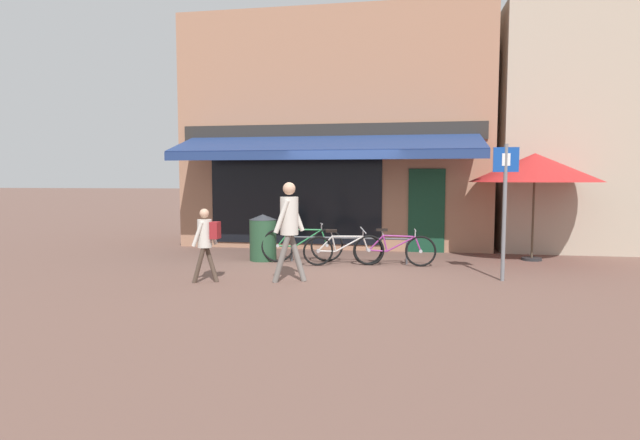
# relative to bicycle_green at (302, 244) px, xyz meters

# --- Properties ---
(ground_plane) EXTENTS (160.00, 160.00, 0.00)m
(ground_plane) POSITION_rel_bicycle_green_xyz_m (0.87, -0.61, -0.39)
(ground_plane) COLOR brown
(shop_front) EXTENTS (8.24, 4.65, 6.23)m
(shop_front) POSITION_rel_bicycle_green_xyz_m (0.31, 3.46, 2.72)
(shop_front) COLOR #9E7056
(shop_front) RESTS_ON ground_plane
(neighbour_building) EXTENTS (6.49, 4.00, 6.17)m
(neighbour_building) POSITION_rel_bicycle_green_xyz_m (7.88, 3.98, 2.69)
(neighbour_building) COLOR tan
(neighbour_building) RESTS_ON ground_plane
(bike_rack_rail) EXTENTS (2.65, 0.04, 0.57)m
(bike_rack_rail) POSITION_rel_bicycle_green_xyz_m (1.02, 0.05, 0.06)
(bike_rack_rail) COLOR #47494F
(bike_rack_rail) RESTS_ON ground_plane
(bicycle_green) EXTENTS (1.80, 0.64, 0.88)m
(bicycle_green) POSITION_rel_bicycle_green_xyz_m (0.00, 0.00, 0.00)
(bicycle_green) COLOR black
(bicycle_green) RESTS_ON ground_plane
(bicycle_silver) EXTENTS (1.69, 0.65, 0.82)m
(bicycle_silver) POSITION_rel_bicycle_green_xyz_m (0.95, -0.32, -0.04)
(bicycle_silver) COLOR black
(bicycle_silver) RESTS_ON ground_plane
(bicycle_purple) EXTENTS (1.74, 0.52, 0.79)m
(bicycle_purple) POSITION_rel_bicycle_green_xyz_m (2.04, -0.18, -0.04)
(bicycle_purple) COLOR black
(bicycle_purple) RESTS_ON ground_plane
(pedestrian_adult) EXTENTS (0.60, 0.53, 1.80)m
(pedestrian_adult) POSITION_rel_bicycle_green_xyz_m (0.21, -2.14, 0.71)
(pedestrian_adult) COLOR slate
(pedestrian_adult) RESTS_ON ground_plane
(pedestrian_child) EXTENTS (0.49, 0.42, 1.33)m
(pedestrian_child) POSITION_rel_bicycle_green_xyz_m (-1.24, -2.45, 0.44)
(pedestrian_child) COLOR #47382D
(pedestrian_child) RESTS_ON ground_plane
(litter_bin) EXTENTS (0.62, 0.62, 1.05)m
(litter_bin) POSITION_rel_bicycle_green_xyz_m (-0.92, 0.07, 0.13)
(litter_bin) COLOR #23472D
(litter_bin) RESTS_ON ground_plane
(parking_sign) EXTENTS (0.44, 0.07, 2.47)m
(parking_sign) POSITION_rel_bicycle_green_xyz_m (4.00, -1.43, 1.12)
(parking_sign) COLOR slate
(parking_sign) RESTS_ON ground_plane
(cafe_parasol) EXTENTS (2.86, 2.86, 2.42)m
(cafe_parasol) POSITION_rel_bicycle_green_xyz_m (5.11, 1.09, 1.70)
(cafe_parasol) COLOR #4C3D2D
(cafe_parasol) RESTS_ON ground_plane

